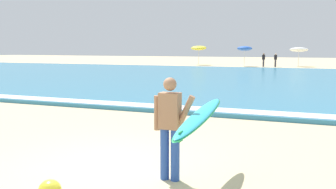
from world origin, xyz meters
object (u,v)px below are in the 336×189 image
beachgoer_near_row_left (264,59)px  surfer_with_board (184,121)px  beach_umbrella_2 (299,50)px  beach_umbrella_1 (245,49)px  beach_umbrella_0 (199,48)px  beachgoer_near_row_mid (275,60)px

beachgoer_near_row_left → surfer_with_board: bearing=-85.5°
beach_umbrella_2 → beachgoer_near_row_left: 4.46m
beach_umbrella_2 → beachgoer_near_row_left: size_ratio=1.47×
surfer_with_board → beach_umbrella_1: (-5.21, 37.88, 1.07)m
beach_umbrella_0 → beachgoer_near_row_left: 8.65m
surfer_with_board → beachgoer_near_row_left: surfer_with_board is taller
surfer_with_board → beach_umbrella_2: size_ratio=1.06×
beach_umbrella_2 → beach_umbrella_0: bearing=-178.6°
beachgoer_near_row_left → beachgoer_near_row_mid: (1.34, -0.08, 0.00)m
surfer_with_board → beachgoer_near_row_left: size_ratio=1.56×
beachgoer_near_row_left → beachgoer_near_row_mid: same height
surfer_with_board → beach_umbrella_1: beach_umbrella_1 is taller
surfer_with_board → beach_umbrella_2: (0.80, 39.86, 0.95)m
beach_umbrella_1 → beach_umbrella_2: beach_umbrella_1 is taller
beach_umbrella_1 → beachgoer_near_row_left: beach_umbrella_1 is taller
beach_umbrella_0 → beach_umbrella_2: (12.13, 0.29, -0.19)m
beach_umbrella_0 → beach_umbrella_2: 12.13m
beach_umbrella_0 → beachgoer_near_row_mid: (9.70, -1.88, -1.32)m
beach_umbrella_0 → beach_umbrella_1: beach_umbrella_0 is taller
beach_umbrella_2 → beachgoer_near_row_left: beach_umbrella_2 is taller
beach_umbrella_1 → beach_umbrella_0: bearing=164.5°
beach_umbrella_0 → beachgoer_near_row_left: size_ratio=1.59×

